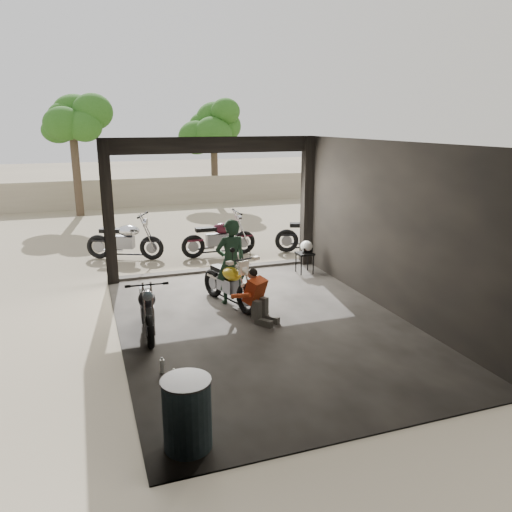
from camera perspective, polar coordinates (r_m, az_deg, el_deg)
ground at (r=9.04m, az=0.88°, el=-7.88°), size 80.00×80.00×0.00m
garage at (r=9.12m, az=-0.27°, el=0.82°), size 7.00×7.13×3.20m
boundary_wall at (r=22.19m, az=-11.78°, el=7.22°), size 18.00×0.30×1.20m
tree_left at (r=20.31m, az=-20.42°, el=15.50°), size 2.20×2.20×5.60m
tree_right at (r=22.54m, az=-4.88°, el=15.14°), size 2.20×2.20×5.00m
main_bike at (r=9.80m, az=-3.12°, el=-2.68°), size 1.10×1.74×1.08m
left_bike at (r=8.72m, az=-12.37°, el=-5.44°), size 0.73×1.58×1.04m
outside_bike_a at (r=13.53m, az=-14.81°, el=2.14°), size 1.95×1.42×1.22m
outside_bike_b at (r=13.44m, az=-4.27°, el=2.50°), size 1.79×0.75×1.21m
outside_bike_c at (r=13.86m, az=6.54°, el=2.88°), size 1.97×1.35×1.23m
rider at (r=9.83m, az=-2.90°, el=-0.68°), size 0.67×0.48×1.72m
mechanic at (r=8.94m, az=0.45°, el=-4.80°), size 0.78×0.83×0.97m
stool at (r=11.91m, az=5.59°, el=0.03°), size 0.38×0.38×0.52m
helmet at (r=11.93m, az=5.79°, el=1.10°), size 0.32×0.33×0.28m
oil_drum at (r=5.80m, az=-7.88°, el=-17.54°), size 0.62×0.62×0.84m
sign_post at (r=12.03m, az=10.53°, el=6.48°), size 0.87×0.08×2.61m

